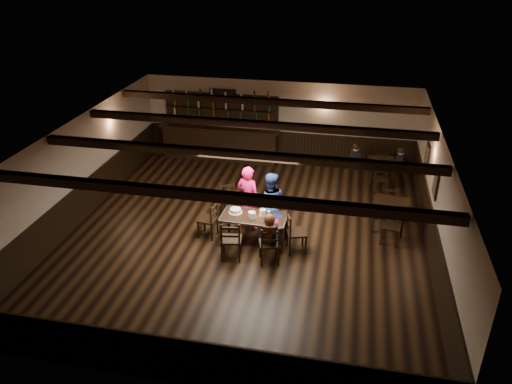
% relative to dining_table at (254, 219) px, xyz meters
% --- Properties ---
extents(ground, '(10.00, 10.00, 0.00)m').
position_rel_dining_table_xyz_m(ground, '(-0.27, 0.40, -0.67)').
color(ground, black).
rests_on(ground, ground).
extents(room_shell, '(9.02, 10.02, 2.71)m').
position_rel_dining_table_xyz_m(room_shell, '(-0.26, 0.44, 1.07)').
color(room_shell, beige).
rests_on(room_shell, ground).
extents(dining_table, '(1.63, 0.85, 0.75)m').
position_rel_dining_table_xyz_m(dining_table, '(0.00, 0.00, 0.00)').
color(dining_table, black).
rests_on(dining_table, ground).
extents(chair_near_left, '(0.54, 0.52, 1.01)m').
position_rel_dining_table_xyz_m(chair_near_left, '(-0.37, -0.83, -0.08)').
color(chair_near_left, black).
rests_on(chair_near_left, ground).
extents(chair_near_right, '(0.56, 0.55, 0.98)m').
position_rel_dining_table_xyz_m(chair_near_right, '(0.54, -0.80, -0.10)').
color(chair_near_right, black).
rests_on(chair_near_right, ground).
extents(chair_end_left, '(0.48, 0.50, 0.96)m').
position_rel_dining_table_xyz_m(chair_end_left, '(-1.12, 0.08, -0.11)').
color(chair_end_left, black).
rests_on(chair_end_left, ground).
extents(chair_end_right, '(0.57, 0.58, 1.02)m').
position_rel_dining_table_xyz_m(chair_end_right, '(0.99, -0.16, -0.08)').
color(chair_end_right, black).
rests_on(chair_end_right, ground).
extents(chair_far_pushed, '(0.51, 0.50, 0.86)m').
position_rel_dining_table_xyz_m(chair_far_pushed, '(-1.00, 1.38, -0.17)').
color(chair_far_pushed, black).
rests_on(chair_far_pushed, ground).
extents(woman_pink, '(0.74, 0.60, 1.75)m').
position_rel_dining_table_xyz_m(woman_pink, '(-0.29, 0.67, 0.20)').
color(woman_pink, '#FD287D').
rests_on(woman_pink, ground).
extents(man_blue, '(0.92, 0.78, 1.66)m').
position_rel_dining_table_xyz_m(man_blue, '(0.29, 0.57, 0.16)').
color(man_blue, navy).
rests_on(man_blue, ground).
extents(seated_person, '(0.34, 0.52, 0.84)m').
position_rel_dining_table_xyz_m(seated_person, '(0.51, -0.74, 0.16)').
color(seated_person, black).
rests_on(seated_person, ground).
extents(cake, '(0.34, 0.34, 0.10)m').
position_rel_dining_table_xyz_m(cake, '(-0.48, 0.10, 0.12)').
color(cake, white).
rests_on(cake, dining_table).
extents(plate_stack_a, '(0.18, 0.18, 0.17)m').
position_rel_dining_table_xyz_m(plate_stack_a, '(-0.03, -0.09, 0.16)').
color(plate_stack_a, white).
rests_on(plate_stack_a, dining_table).
extents(plate_stack_b, '(0.15, 0.15, 0.18)m').
position_rel_dining_table_xyz_m(plate_stack_b, '(0.21, 0.06, 0.17)').
color(plate_stack_b, white).
rests_on(plate_stack_b, dining_table).
extents(tea_light, '(0.06, 0.06, 0.06)m').
position_rel_dining_table_xyz_m(tea_light, '(0.02, 0.06, 0.10)').
color(tea_light, '#A5A8AD').
rests_on(tea_light, dining_table).
extents(salt_shaker, '(0.04, 0.04, 0.09)m').
position_rel_dining_table_xyz_m(salt_shaker, '(0.34, -0.12, 0.12)').
color(salt_shaker, silver).
rests_on(salt_shaker, dining_table).
extents(pepper_shaker, '(0.03, 0.03, 0.09)m').
position_rel_dining_table_xyz_m(pepper_shaker, '(0.44, -0.06, 0.12)').
color(pepper_shaker, '#A5A8AD').
rests_on(pepper_shaker, dining_table).
extents(drink_glass, '(0.07, 0.07, 0.11)m').
position_rel_dining_table_xyz_m(drink_glass, '(0.34, 0.14, 0.14)').
color(drink_glass, silver).
rests_on(drink_glass, dining_table).
extents(menu_red, '(0.32, 0.23, 0.00)m').
position_rel_dining_table_xyz_m(menu_red, '(0.47, -0.13, 0.08)').
color(menu_red, maroon).
rests_on(menu_red, dining_table).
extents(menu_blue, '(0.33, 0.29, 0.00)m').
position_rel_dining_table_xyz_m(menu_blue, '(0.55, 0.13, 0.08)').
color(menu_blue, '#0E124A').
rests_on(menu_blue, dining_table).
extents(bar_counter, '(4.08, 0.70, 2.20)m').
position_rel_dining_table_xyz_m(bar_counter, '(-2.22, 5.12, 0.05)').
color(bar_counter, black).
rests_on(bar_counter, ground).
extents(back_table_a, '(1.00, 1.00, 0.75)m').
position_rel_dining_table_xyz_m(back_table_a, '(3.30, 1.37, -0.02)').
color(back_table_a, black).
rests_on(back_table_a, ground).
extents(back_table_b, '(0.82, 0.82, 0.75)m').
position_rel_dining_table_xyz_m(back_table_b, '(3.12, 4.14, -0.03)').
color(back_table_b, black).
rests_on(back_table_b, ground).
extents(bg_patron_left, '(0.30, 0.41, 0.77)m').
position_rel_dining_table_xyz_m(bg_patron_left, '(2.32, 4.09, 0.18)').
color(bg_patron_left, black).
rests_on(bg_patron_left, ground).
extents(bg_patron_right, '(0.31, 0.40, 0.72)m').
position_rel_dining_table_xyz_m(bg_patron_right, '(3.65, 4.15, 0.15)').
color(bg_patron_right, black).
rests_on(bg_patron_right, ground).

